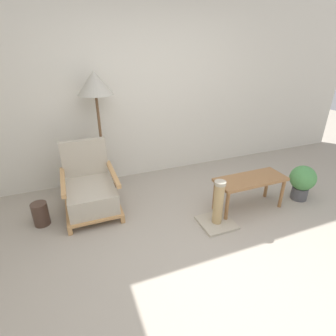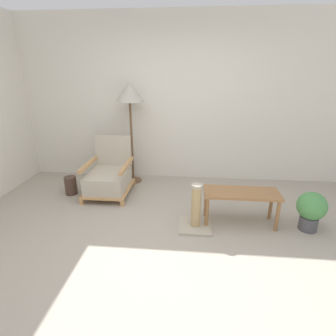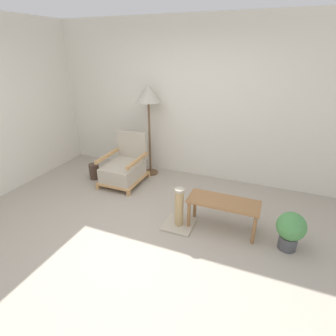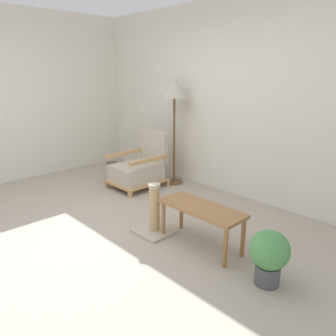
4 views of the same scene
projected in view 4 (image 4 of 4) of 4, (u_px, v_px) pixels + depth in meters
name	position (u px, v px, depth m)	size (l,w,h in m)	color
ground_plane	(91.00, 238.00, 3.55)	(14.00, 14.00, 0.00)	#A89E8E
wall_back	(224.00, 100.00, 4.66)	(8.00, 0.06, 2.70)	silver
wall_left	(28.00, 96.00, 5.31)	(0.06, 8.00, 2.70)	silver
armchair	(139.00, 168.00, 5.09)	(0.65, 0.79, 0.85)	tan
floor_lamp	(174.00, 92.00, 4.92)	(0.45, 0.45, 1.65)	brown
coffee_table	(201.00, 212.00, 3.30)	(0.91, 0.36, 0.43)	olive
vase	(113.00, 170.00, 5.48)	(0.18, 0.18, 0.28)	#473328
potted_plant	(269.00, 254.00, 2.71)	(0.34, 0.34, 0.49)	#4C4C51
scratching_post	(155.00, 216.00, 3.63)	(0.40, 0.40, 0.57)	#B2A893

